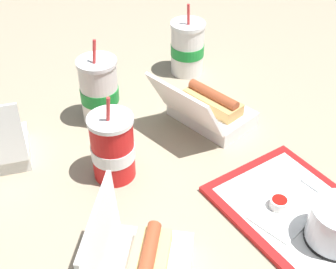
# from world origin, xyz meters

# --- Properties ---
(ground_plane) EXTENTS (3.20, 3.20, 0.00)m
(ground_plane) POSITION_xyz_m (0.00, 0.00, 0.00)
(ground_plane) COLOR gray
(food_tray) EXTENTS (0.41, 0.32, 0.01)m
(food_tray) POSITION_xyz_m (0.34, 0.06, 0.01)
(food_tray) COLOR red
(food_tray) RESTS_ON ground_plane
(ketchup_cup) EXTENTS (0.04, 0.04, 0.02)m
(ketchup_cup) POSITION_xyz_m (0.29, 0.04, 0.03)
(ketchup_cup) COLOR white
(ketchup_cup) RESTS_ON food_tray
(napkin_stack) EXTENTS (0.10, 0.10, 0.00)m
(napkin_stack) POSITION_xyz_m (0.31, 0.02, 0.02)
(napkin_stack) COLOR white
(napkin_stack) RESTS_ON food_tray
(plastic_fork) EXTENTS (0.11, 0.02, 0.00)m
(plastic_fork) POSITION_xyz_m (0.34, 0.14, 0.02)
(plastic_fork) COLOR white
(plastic_fork) RESTS_ON food_tray
(clamshell_hotdog_center) EXTENTS (0.21, 0.21, 0.16)m
(clamshell_hotdog_center) POSITION_xyz_m (-0.03, 0.17, 0.04)
(clamshell_hotdog_center) COLOR white
(clamshell_hotdog_center) RESTS_ON ground_plane
(soda_cup_corner) EXTENTS (0.10, 0.10, 0.22)m
(soda_cup_corner) POSITION_xyz_m (-0.04, -0.14, 0.08)
(soda_cup_corner) COLOR red
(soda_cup_corner) RESTS_ON ground_plane
(soda_cup_front) EXTENTS (0.10, 0.10, 0.22)m
(soda_cup_front) POSITION_xyz_m (-0.25, 0.31, 0.08)
(soda_cup_front) COLOR white
(soda_cup_front) RESTS_ON ground_plane
(soda_cup_back) EXTENTS (0.10, 0.10, 0.24)m
(soda_cup_back) POSITION_xyz_m (-0.23, -0.03, 0.09)
(soda_cup_back) COLOR white
(soda_cup_back) RESTS_ON ground_plane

